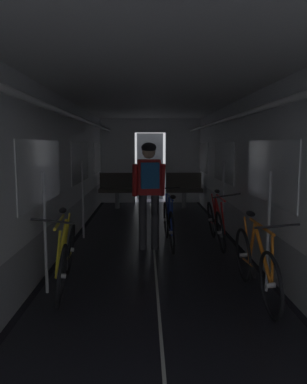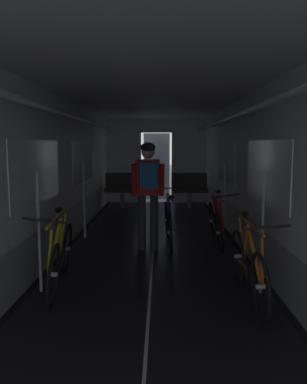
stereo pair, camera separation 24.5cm
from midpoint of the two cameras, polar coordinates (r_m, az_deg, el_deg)
train_car_shell at (r=5.73m, az=1.11°, el=7.12°), size 3.14×12.34×2.57m
bench_seat_far_left at (r=10.31m, az=-3.97°, el=0.78°), size 0.98×0.51×0.95m
bench_seat_far_right at (r=10.31m, az=6.05°, el=0.76°), size 0.98×0.51×0.95m
bicycle_red at (r=6.55m, az=10.40°, el=-4.60°), size 0.44×1.69×0.96m
bicycle_orange at (r=4.40m, az=15.58°, el=-10.49°), size 0.44×1.69×0.95m
bicycle_yellow at (r=4.69m, az=-12.33°, el=-9.33°), size 0.44×1.69×0.96m
person_cyclist_aisle at (r=6.07m, az=0.34°, el=1.20°), size 0.55×0.41×1.73m
bicycle_blue_in_aisle at (r=6.44m, az=3.37°, el=-4.66°), size 0.44×1.69×0.94m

